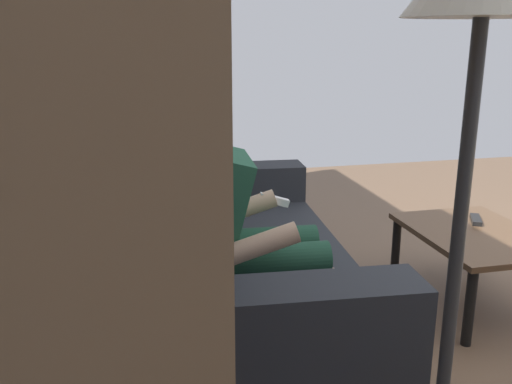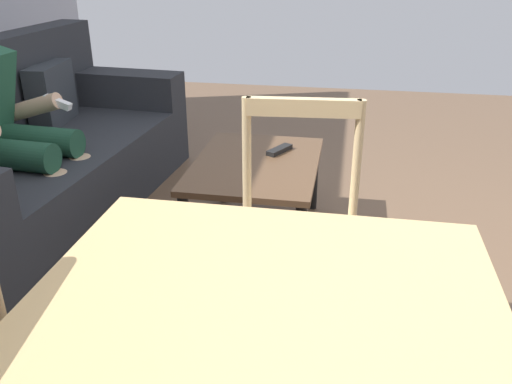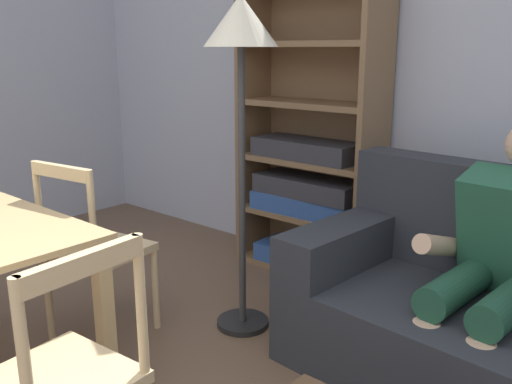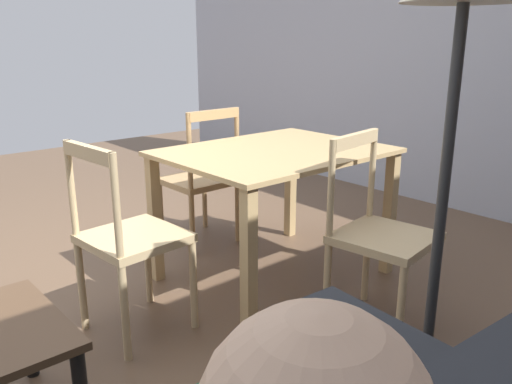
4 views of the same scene
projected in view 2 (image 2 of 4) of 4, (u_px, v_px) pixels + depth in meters
ground_plane at (449, 355)px, 2.00m from camera, size 8.18×8.18×0.00m
couch at (33, 156)px, 2.96m from camera, size 2.09×1.03×0.94m
coffee_table at (256, 172)px, 2.69m from camera, size 0.83×0.61×0.41m
tv_remote at (279, 150)px, 2.79m from camera, size 0.17×0.12×0.02m
dining_chair_facing_couch at (298, 245)px, 1.81m from camera, size 0.45×0.45×0.94m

